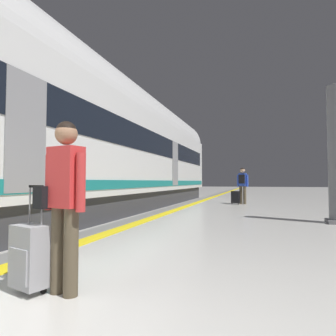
% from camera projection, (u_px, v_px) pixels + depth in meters
% --- Properties ---
extents(safety_line_strip, '(0.36, 80.00, 0.01)m').
position_uv_depth(safety_line_strip, '(176.00, 210.00, 11.34)').
color(safety_line_strip, yellow).
rests_on(safety_line_strip, ground).
extents(tactile_edge_band, '(0.62, 80.00, 0.01)m').
position_uv_depth(tactile_edge_band, '(168.00, 209.00, 11.44)').
color(tactile_edge_band, slate).
rests_on(tactile_edge_band, ground).
extents(high_speed_train, '(2.94, 26.93, 4.97)m').
position_uv_depth(high_speed_train, '(88.00, 137.00, 9.37)').
color(high_speed_train, '#38383D').
rests_on(high_speed_train, ground).
extents(traveller_foreground, '(0.55, 0.30, 1.68)m').
position_uv_depth(traveller_foreground, '(64.00, 193.00, 2.90)').
color(traveller_foreground, brown).
rests_on(traveller_foreground, ground).
extents(rolling_suitcase_foreground, '(0.43, 0.33, 1.05)m').
position_uv_depth(rolling_suitcase_foreground, '(29.00, 256.00, 2.90)').
color(rolling_suitcase_foreground, '#9E9EA3').
rests_on(rolling_suitcase_foreground, ground).
extents(passenger_near, '(0.53, 0.38, 1.73)m').
position_uv_depth(passenger_near, '(243.00, 182.00, 14.16)').
color(passenger_near, brown).
rests_on(passenger_near, ground).
extents(suitcase_near, '(0.41, 0.29, 0.62)m').
position_uv_depth(suitcase_near, '(236.00, 197.00, 13.99)').
color(suitcase_near, black).
rests_on(suitcase_near, ground).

